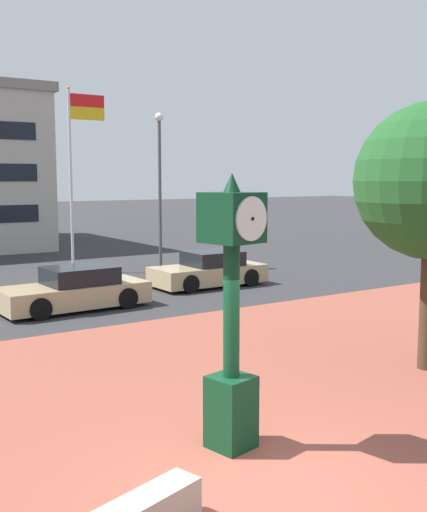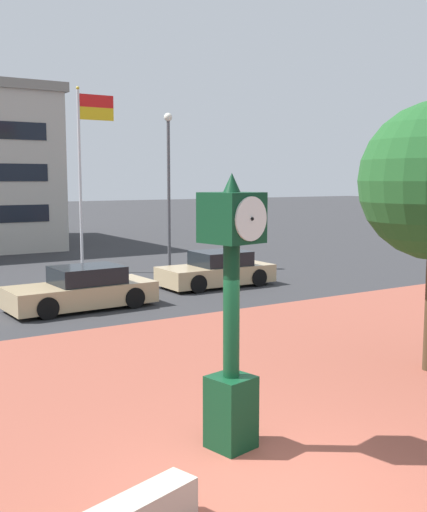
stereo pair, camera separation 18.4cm
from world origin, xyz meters
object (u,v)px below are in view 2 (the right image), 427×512
at_px(car_street_mid, 82,290).
at_px(street_lamp_post, 169,175).
at_px(street_clock, 231,312).
at_px(flagpole_primary, 84,162).
at_px(car_street_near, 217,271).

height_order(car_street_mid, street_lamp_post, street_lamp_post).
distance_m(street_clock, street_lamp_post, 18.65).
bearing_deg(flagpole_primary, street_clock, -104.48).
bearing_deg(street_clock, car_street_near, 46.50).
distance_m(flagpole_primary, street_lamp_post, 3.61).
height_order(car_street_near, street_lamp_post, street_lamp_post).
height_order(car_street_mid, flagpole_primary, flagpole_primary).
distance_m(car_street_near, flagpole_primary, 7.64).
xyz_separation_m(flagpole_primary, street_lamp_post, (3.44, -0.96, -0.51)).
height_order(street_clock, flagpole_primary, flagpole_primary).
bearing_deg(street_clock, flagpole_primary, 63.89).
height_order(street_clock, car_street_mid, street_clock).
xyz_separation_m(car_street_near, street_lamp_post, (0.66, 4.90, 3.53)).
relative_size(street_clock, street_lamp_post, 0.60).
height_order(street_clock, street_lamp_post, street_lamp_post).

